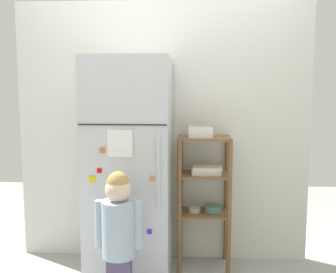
# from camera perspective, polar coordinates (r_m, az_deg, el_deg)

# --- Properties ---
(kitchen_wall_back) EXTENTS (2.52, 0.03, 2.24)m
(kitchen_wall_back) POSITION_cam_1_polar(r_m,az_deg,el_deg) (3.38, -0.82, 0.55)
(kitchen_wall_back) COLOR silver
(kitchen_wall_back) RESTS_ON ground
(refrigerator) EXTENTS (0.63, 0.70, 1.74)m
(refrigerator) POSITION_cam_1_polar(r_m,az_deg,el_deg) (3.09, -5.56, -4.79)
(refrigerator) COLOR silver
(refrigerator) RESTS_ON ground
(child_standing) EXTENTS (0.31, 0.23, 0.97)m
(child_standing) POSITION_cam_1_polar(r_m,az_deg,el_deg) (2.65, -7.25, -13.21)
(child_standing) COLOR #4F4467
(child_standing) RESTS_ON ground
(pantry_shelf_unit) EXTENTS (0.44, 0.31, 1.11)m
(pantry_shelf_unit) POSITION_cam_1_polar(r_m,az_deg,el_deg) (3.27, 5.42, -7.45)
(pantry_shelf_unit) COLOR brown
(pantry_shelf_unit) RESTS_ON ground
(fruit_bin) EXTENTS (0.20, 0.18, 0.09)m
(fruit_bin) POSITION_cam_1_polar(r_m,az_deg,el_deg) (3.20, 4.87, 0.63)
(fruit_bin) COLOR white
(fruit_bin) RESTS_ON pantry_shelf_unit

